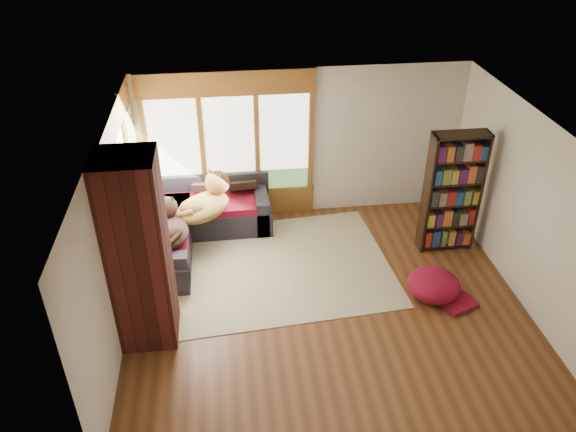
{
  "coord_description": "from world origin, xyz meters",
  "views": [
    {
      "loc": [
        -1.28,
        -6.01,
        5.29
      ],
      "look_at": [
        -0.44,
        0.82,
        0.95
      ],
      "focal_mm": 35.0,
      "sensor_mm": 36.0,
      "label": 1
    }
  ],
  "objects_px": {
    "area_rug": "(277,267)",
    "dog_tan": "(206,200)",
    "pouf": "(434,284)",
    "brick_chimney": "(139,253)",
    "sectional_sofa": "(188,227)",
    "dog_brindle": "(170,225)",
    "bookshelf": "(452,193)"
  },
  "relations": [
    {
      "from": "sectional_sofa",
      "to": "pouf",
      "type": "height_order",
      "value": "sectional_sofa"
    },
    {
      "from": "bookshelf",
      "to": "dog_tan",
      "type": "relative_size",
      "value": 1.74
    },
    {
      "from": "bookshelf",
      "to": "dog_brindle",
      "type": "relative_size",
      "value": 2.14
    },
    {
      "from": "brick_chimney",
      "to": "area_rug",
      "type": "bearing_deg",
      "value": 34.03
    },
    {
      "from": "brick_chimney",
      "to": "dog_brindle",
      "type": "xyz_separation_m",
      "value": [
        0.23,
        1.42,
        -0.53
      ]
    },
    {
      "from": "area_rug",
      "to": "dog_tan",
      "type": "relative_size",
      "value": 3.0
    },
    {
      "from": "dog_tan",
      "to": "sectional_sofa",
      "type": "bearing_deg",
      "value": 123.21
    },
    {
      "from": "dog_tan",
      "to": "dog_brindle",
      "type": "height_order",
      "value": "dog_tan"
    },
    {
      "from": "area_rug",
      "to": "bookshelf",
      "type": "distance_m",
      "value": 2.93
    },
    {
      "from": "pouf",
      "to": "brick_chimney",
      "type": "bearing_deg",
      "value": -176.11
    },
    {
      "from": "bookshelf",
      "to": "brick_chimney",
      "type": "bearing_deg",
      "value": -162.28
    },
    {
      "from": "area_rug",
      "to": "dog_tan",
      "type": "bearing_deg",
      "value": 142.79
    },
    {
      "from": "brick_chimney",
      "to": "dog_tan",
      "type": "distance_m",
      "value": 2.19
    },
    {
      "from": "sectional_sofa",
      "to": "area_rug",
      "type": "relative_size",
      "value": 0.64
    },
    {
      "from": "dog_brindle",
      "to": "brick_chimney",
      "type": "bearing_deg",
      "value": 161.23
    },
    {
      "from": "pouf",
      "to": "dog_tan",
      "type": "relative_size",
      "value": 0.66
    },
    {
      "from": "bookshelf",
      "to": "sectional_sofa",
      "type": "bearing_deg",
      "value": 171.7
    },
    {
      "from": "dog_brindle",
      "to": "pouf",
      "type": "bearing_deg",
      "value": -116.8
    },
    {
      "from": "bookshelf",
      "to": "dog_tan",
      "type": "xyz_separation_m",
      "value": [
        -3.77,
        0.54,
        -0.17
      ]
    },
    {
      "from": "bookshelf",
      "to": "area_rug",
      "type": "bearing_deg",
      "value": -175.05
    },
    {
      "from": "brick_chimney",
      "to": "pouf",
      "type": "bearing_deg",
      "value": 3.89
    },
    {
      "from": "area_rug",
      "to": "pouf",
      "type": "relative_size",
      "value": 4.57
    },
    {
      "from": "pouf",
      "to": "dog_tan",
      "type": "bearing_deg",
      "value": 151.45
    },
    {
      "from": "area_rug",
      "to": "dog_tan",
      "type": "distance_m",
      "value": 1.52
    },
    {
      "from": "brick_chimney",
      "to": "bookshelf",
      "type": "xyz_separation_m",
      "value": [
        4.54,
        1.45,
        -0.3
      ]
    },
    {
      "from": "bookshelf",
      "to": "dog_tan",
      "type": "distance_m",
      "value": 3.81
    },
    {
      "from": "sectional_sofa",
      "to": "pouf",
      "type": "bearing_deg",
      "value": -24.26
    },
    {
      "from": "area_rug",
      "to": "bookshelf",
      "type": "relative_size",
      "value": 1.72
    },
    {
      "from": "area_rug",
      "to": "dog_brindle",
      "type": "bearing_deg",
      "value": 172.39
    },
    {
      "from": "brick_chimney",
      "to": "bookshelf",
      "type": "distance_m",
      "value": 4.78
    },
    {
      "from": "area_rug",
      "to": "dog_brindle",
      "type": "relative_size",
      "value": 3.69
    },
    {
      "from": "bookshelf",
      "to": "dog_brindle",
      "type": "distance_m",
      "value": 4.31
    }
  ]
}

